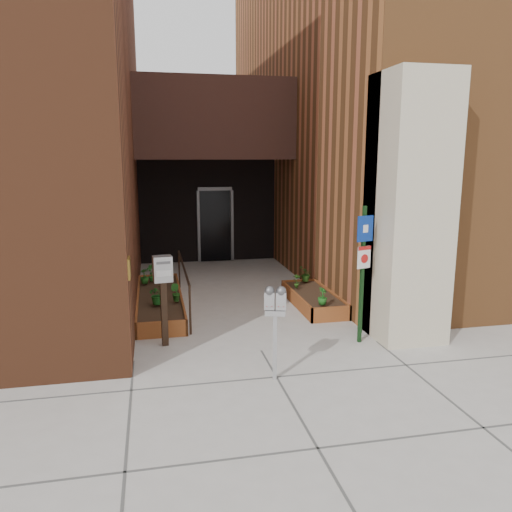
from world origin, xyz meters
TOP-DOWN VIEW (x-y plane):
  - ground at (0.00, 0.00)m, footprint 80.00×80.00m
  - architecture at (-0.18, 6.89)m, footprint 20.00×14.60m
  - planter_left at (-1.55, 2.70)m, footprint 0.90×3.60m
  - planter_right at (1.60, 2.20)m, footprint 0.80×2.20m
  - handrail at (-1.05, 2.65)m, footprint 0.04×3.34m
  - parking_meter at (-0.04, -1.05)m, footprint 0.31×0.18m
  - sign_post at (1.71, 0.04)m, footprint 0.30×0.12m
  - payment_dropbox at (-1.50, 0.57)m, footprint 0.32×0.26m
  - shrub_left_a at (-1.59, 1.98)m, footprint 0.44×0.44m
  - shrub_left_b at (-1.25, 2.10)m, footprint 0.27×0.27m
  - shrub_left_c at (-1.85, 3.64)m, footprint 0.26×0.26m
  - shrub_left_d at (-1.71, 3.83)m, footprint 0.30×0.30m
  - shrub_right_a at (1.48, 1.30)m, footprint 0.26×0.26m
  - shrub_right_b at (1.35, 2.58)m, footprint 0.22×0.22m
  - shrub_right_c at (1.71, 3.10)m, footprint 0.42×0.42m

SIDE VIEW (x-z plane):
  - ground at x=0.00m, z-range 0.00..0.00m
  - planter_left at x=-1.55m, z-range -0.02..0.28m
  - planter_right at x=1.60m, z-range -0.02..0.28m
  - shrub_right_b at x=1.35m, z-range 0.30..0.61m
  - shrub_right_a at x=1.48m, z-range 0.30..0.63m
  - shrub_right_c at x=1.71m, z-range 0.30..0.63m
  - shrub_left_c at x=-1.85m, z-range 0.30..0.64m
  - shrub_left_b at x=-1.25m, z-range 0.30..0.64m
  - shrub_left_a at x=-1.59m, z-range 0.30..0.68m
  - shrub_left_d at x=-1.71m, z-range 0.30..0.70m
  - handrail at x=-1.05m, z-range 0.30..1.20m
  - parking_meter at x=-0.04m, z-range 0.37..1.72m
  - payment_dropbox at x=-1.50m, z-range 0.33..1.84m
  - sign_post at x=1.71m, z-range 0.26..2.56m
  - architecture at x=-0.18m, z-range -0.02..9.98m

